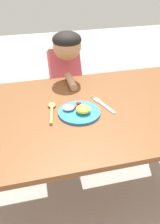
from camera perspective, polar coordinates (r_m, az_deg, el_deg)
ground_plane at (r=1.84m, az=0.94°, el=-18.64°), size 8.00×8.00×0.00m
dining_table at (r=1.42m, az=1.15°, el=-3.58°), size 1.48×0.85×0.72m
plate at (r=1.31m, az=-0.18°, el=0.18°), size 0.22×0.22×0.05m
fork at (r=1.39m, az=5.17°, el=1.67°), size 0.08×0.21×0.01m
spoon at (r=1.34m, az=-6.35°, el=0.45°), size 0.06×0.20×0.02m
person at (r=1.84m, az=-3.22°, el=4.53°), size 0.21×0.42×1.02m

